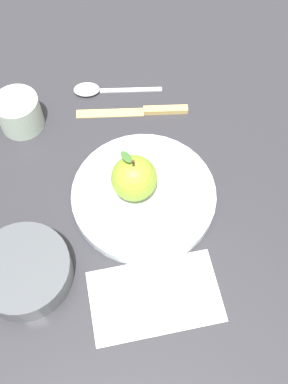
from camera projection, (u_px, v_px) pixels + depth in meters
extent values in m
plane|color=#2D2D33|center=(131.00, 189.00, 0.71)|extent=(2.40, 2.40, 0.00)
cylinder|color=silver|center=(144.00, 195.00, 0.70)|extent=(0.23, 0.23, 0.02)
torus|color=silver|center=(144.00, 193.00, 0.69)|extent=(0.23, 0.23, 0.01)
sphere|color=#8CB22D|center=(134.00, 178.00, 0.66)|extent=(0.07, 0.07, 0.07)
cylinder|color=#4C3319|center=(133.00, 164.00, 0.62)|extent=(0.00, 0.00, 0.02)
ellipsoid|color=#386628|center=(128.00, 158.00, 0.62)|extent=(0.03, 0.02, 0.00)
cylinder|color=#4C5156|center=(24.00, 271.00, 0.62)|extent=(0.14, 0.14, 0.04)
torus|color=#4C5156|center=(21.00, 267.00, 0.61)|extent=(0.14, 0.14, 0.01)
cylinder|color=#3D4145|center=(22.00, 267.00, 0.61)|extent=(0.11, 0.11, 0.01)
cylinder|color=#B2C6B2|center=(19.00, 113.00, 0.75)|extent=(0.08, 0.08, 0.06)
torus|color=#B2C6B2|center=(15.00, 102.00, 0.73)|extent=(0.08, 0.08, 0.01)
cylinder|color=gray|center=(15.00, 102.00, 0.73)|extent=(0.06, 0.06, 0.01)
cube|color=#D8B766|center=(110.00, 113.00, 0.79)|extent=(0.10, 0.09, 0.00)
cube|color=#D8B766|center=(166.00, 110.00, 0.79)|extent=(0.07, 0.06, 0.01)
ellipsoid|color=silver|center=(87.00, 89.00, 0.81)|extent=(0.06, 0.06, 0.01)
cube|color=silver|center=(131.00, 90.00, 0.81)|extent=(0.09, 0.08, 0.01)
cube|color=silver|center=(155.00, 296.00, 0.62)|extent=(0.20, 0.21, 0.00)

